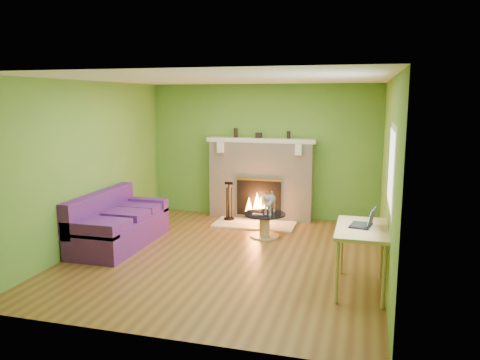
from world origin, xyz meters
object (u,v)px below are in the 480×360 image
(coffee_table, at_px, (265,223))
(desk, at_px, (362,235))
(sofa, at_px, (117,225))
(cat, at_px, (270,202))

(coffee_table, distance_m, desk, 2.53)
(sofa, xyz_separation_m, desk, (3.81, -0.83, 0.37))
(desk, relative_size, cat, 1.78)
(sofa, relative_size, coffee_table, 2.65)
(desk, bearing_deg, cat, 128.32)
(sofa, distance_m, cat, 2.55)
(sofa, xyz_separation_m, cat, (2.27, 1.11, 0.26))
(cat, bearing_deg, coffee_table, -146.45)
(sofa, bearing_deg, coffee_table, 25.85)
(coffee_table, distance_m, cat, 0.37)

